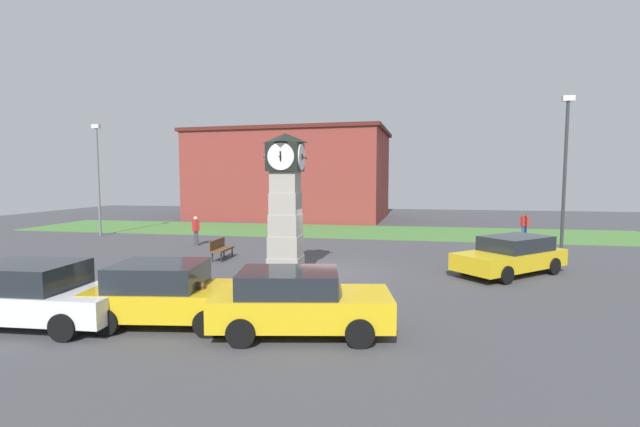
{
  "coord_description": "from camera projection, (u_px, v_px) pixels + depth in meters",
  "views": [
    {
      "loc": [
        2.68,
        -15.8,
        3.62
      ],
      "look_at": [
        -0.53,
        1.64,
        2.15
      ],
      "focal_mm": 24.0,
      "sensor_mm": 36.0,
      "label": 1
    }
  ],
  "objects": [
    {
      "name": "car_near_tower",
      "position": [
        167.0,
        293.0,
        10.64
      ],
      "size": [
        4.06,
        2.41,
        1.52
      ],
      "color": "gold",
      "rests_on": "ground_plane"
    },
    {
      "name": "bollard_near_tower",
      "position": [
        201.0,
        304.0,
        10.45
      ],
      "size": [
        0.22,
        0.22,
        1.1
      ],
      "color": "brown",
      "rests_on": "ground_plane"
    },
    {
      "name": "bollard_mid_row",
      "position": [
        237.0,
        292.0,
        11.69
      ],
      "size": [
        0.28,
        0.28,
        1.0
      ],
      "color": "#333338",
      "rests_on": "ground_plane"
    },
    {
      "name": "street_lamp_far_side",
      "position": [
        98.0,
        173.0,
        26.56
      ],
      "size": [
        0.5,
        0.24,
        6.92
      ],
      "color": "slate",
      "rests_on": "ground_plane"
    },
    {
      "name": "ground_plane",
      "position": [
        326.0,
        273.0,
        16.27
      ],
      "size": [
        70.11,
        70.11,
        0.0
      ],
      "primitive_type": "plane",
      "color": "#424247"
    },
    {
      "name": "bollard_far_row",
      "position": [
        274.0,
        282.0,
        12.91
      ],
      "size": [
        0.2,
        0.2,
        0.94
      ],
      "color": "brown",
      "rests_on": "ground_plane"
    },
    {
      "name": "car_far_lot",
      "position": [
        511.0,
        255.0,
        16.06
      ],
      "size": [
        4.62,
        4.38,
        1.43
      ],
      "color": "gold",
      "rests_on": "ground_plane"
    },
    {
      "name": "car_navy_sedan",
      "position": [
        35.0,
        294.0,
        10.53
      ],
      "size": [
        4.46,
        2.23,
        1.54
      ],
      "color": "silver",
      "rests_on": "ground_plane"
    },
    {
      "name": "clock_tower",
      "position": [
        286.0,
        205.0,
        15.42
      ],
      "size": [
        1.61,
        1.53,
        5.22
      ],
      "color": "#9E998F",
      "rests_on": "ground_plane"
    },
    {
      "name": "street_lamp_near_road",
      "position": [
        565.0,
        167.0,
        19.03
      ],
      "size": [
        0.5,
        0.24,
        7.24
      ],
      "color": "#333338",
      "rests_on": "ground_plane"
    },
    {
      "name": "grass_verge_far",
      "position": [
        321.0,
        231.0,
        29.32
      ],
      "size": [
        42.06,
        7.17,
        0.04
      ],
      "primitive_type": "cube",
      "color": "#477A38",
      "rests_on": "ground_plane"
    },
    {
      "name": "pedestrian_crossing_lot",
      "position": [
        524.0,
        224.0,
        25.25
      ],
      "size": [
        0.46,
        0.38,
        1.57
      ],
      "color": "#264CA5",
      "rests_on": "ground_plane"
    },
    {
      "name": "car_by_building",
      "position": [
        299.0,
        302.0,
        9.9
      ],
      "size": [
        4.33,
        2.39,
        1.49
      ],
      "color": "gold",
      "rests_on": "ground_plane"
    },
    {
      "name": "warehouse_blue_far",
      "position": [
        292.0,
        175.0,
        38.81
      ],
      "size": [
        17.73,
        11.51,
        7.81
      ],
      "color": "maroon",
      "rests_on": "ground_plane"
    },
    {
      "name": "bench",
      "position": [
        221.0,
        248.0,
        19.03
      ],
      "size": [
        0.55,
        1.61,
        0.9
      ],
      "color": "brown",
      "rests_on": "ground_plane"
    },
    {
      "name": "pedestrian_near_bench",
      "position": [
        196.0,
        229.0,
        22.96
      ],
      "size": [
        0.46,
        0.44,
        1.57
      ],
      "color": "#3F3F47",
      "rests_on": "ground_plane"
    }
  ]
}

